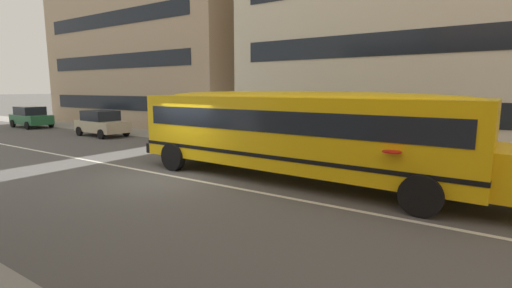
{
  "coord_description": "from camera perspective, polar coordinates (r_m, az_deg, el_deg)",
  "views": [
    {
      "loc": [
        9.27,
        -8.73,
        3.06
      ],
      "look_at": [
        2.83,
        0.93,
        1.27
      ],
      "focal_mm": 25.52,
      "sensor_mm": 36.0,
      "label": 1
    }
  ],
  "objects": [
    {
      "name": "sidewalk_far",
      "position": [
        19.14,
        4.24,
        -0.47
      ],
      "size": [
        120.0,
        3.0,
        0.01
      ],
      "primitive_type": "cube",
      "color": "gray",
      "rests_on": "ground_plane"
    },
    {
      "name": "lane_centreline",
      "position": [
        13.1,
        -12.72,
        -4.97
      ],
      "size": [
        110.0,
        0.16,
        0.01
      ],
      "primitive_type": "cube",
      "color": "silver",
      "rests_on": "ground_plane"
    },
    {
      "name": "parked_car_green_mid_block",
      "position": [
        33.66,
        -31.8,
        3.65
      ],
      "size": [
        3.97,
        2.01,
        1.64
      ],
      "rotation": [
        0.0,
        0.0,
        -0.04
      ],
      "color": "#236038",
      "rests_on": "ground_plane"
    },
    {
      "name": "apartment_block_far_left",
      "position": [
        35.48,
        -12.51,
        14.34
      ],
      "size": [
        19.62,
        13.29,
        13.3
      ],
      "color": "tan",
      "rests_on": "ground_plane"
    },
    {
      "name": "school_bus",
      "position": [
        11.94,
        6.61,
        2.47
      ],
      "size": [
        13.36,
        3.36,
        2.97
      ],
      "rotation": [
        0.0,
        0.0,
        -0.03
      ],
      "color": "yellow",
      "rests_on": "ground_plane"
    },
    {
      "name": "ground_plane",
      "position": [
        13.1,
        -12.72,
        -4.98
      ],
      "size": [
        400.0,
        400.0,
        0.0
      ],
      "primitive_type": "plane",
      "color": "#54514F"
    },
    {
      "name": "parked_car_beige_under_tree",
      "position": [
        25.47,
        -23.04,
        3.05
      ],
      "size": [
        3.99,
        2.07,
        1.64
      ],
      "rotation": [
        0.0,
        0.0,
        -0.06
      ],
      "color": "#C1B28E",
      "rests_on": "ground_plane"
    }
  ]
}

